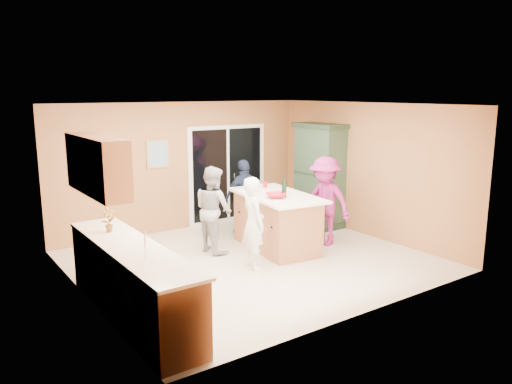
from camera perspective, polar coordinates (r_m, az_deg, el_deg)
floor at (r=8.51m, az=-0.45°, el=-7.84°), size 5.50×5.50×0.00m
ceiling at (r=8.03m, az=-0.48°, el=9.94°), size 5.50×5.00×0.10m
wall_back at (r=10.30m, az=-8.37°, el=2.91°), size 5.50×0.10×2.60m
wall_front at (r=6.32m, az=12.50°, el=-2.69°), size 5.50×0.10×2.60m
wall_left at (r=7.03m, az=-19.29°, el=-1.65°), size 0.10×5.00×2.60m
wall_right at (r=9.97m, az=12.70°, el=2.46°), size 0.10×5.00×2.60m
left_cabinet_run at (r=6.40m, az=-13.51°, el=-10.44°), size 0.65×3.05×1.24m
upper_cabinets at (r=6.78m, az=-17.73°, el=2.95°), size 0.35×1.60×0.75m
sliding_door at (r=10.81m, az=-3.27°, el=2.08°), size 1.90×0.07×2.10m
framed_picture at (r=10.01m, az=-11.18°, el=4.30°), size 0.46×0.04×0.56m
kitchen_island at (r=9.02m, az=2.34°, el=-3.57°), size 1.26×2.03×1.01m
green_hutch at (r=10.60m, az=7.27°, el=1.81°), size 0.62×1.17×2.15m
woman_white at (r=7.97m, az=-0.31°, el=-3.57°), size 0.45×0.60×1.49m
woman_grey at (r=8.83m, az=-4.90°, el=-1.98°), size 0.63×0.78×1.53m
woman_navy at (r=9.86m, az=-1.31°, el=-0.59°), size 0.89×0.38×1.50m
woman_magenta at (r=9.26m, az=7.89°, el=-1.05°), size 0.83×1.17×1.64m
serving_bowl at (r=8.58m, az=2.28°, el=-0.40°), size 0.45×0.45×0.08m
tulip_vase at (r=7.02m, az=-16.52°, el=-3.05°), size 0.18×0.12×0.35m
tumbler_near at (r=9.29m, az=0.03°, el=0.65°), size 0.09×0.09×0.12m
tumbler_far at (r=9.48m, az=1.07°, el=0.86°), size 0.10×0.10×0.11m
wine_bottle at (r=8.68m, az=3.23°, el=0.40°), size 0.08×0.08×0.36m
white_plate at (r=9.26m, az=-1.34°, el=0.29°), size 0.27×0.27×0.01m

